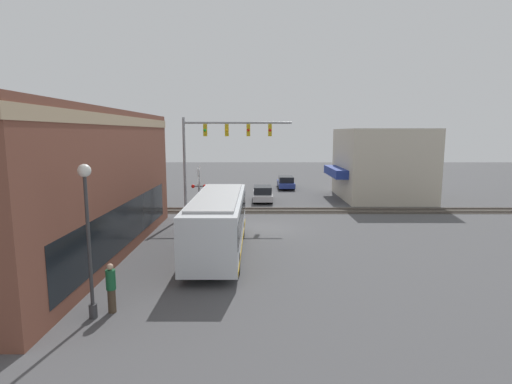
% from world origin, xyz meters
% --- Properties ---
extents(ground_plane, '(120.00, 120.00, 0.00)m').
position_xyz_m(ground_plane, '(0.00, 0.00, 0.00)').
color(ground_plane, '#4C4C4F').
extents(brick_building, '(19.03, 9.79, 7.52)m').
position_xyz_m(brick_building, '(-6.03, 12.36, 3.76)').
color(brick_building, brown).
rests_on(brick_building, ground).
extents(shop_building, '(9.38, 8.85, 6.72)m').
position_xyz_m(shop_building, '(12.49, -11.29, 3.35)').
color(shop_building, beige).
rests_on(shop_building, ground).
extents(city_bus, '(10.49, 2.59, 3.12)m').
position_xyz_m(city_bus, '(-5.38, 2.80, 1.72)').
color(city_bus, silver).
rests_on(city_bus, ground).
extents(traffic_signal_gantry, '(0.42, 8.16, 7.50)m').
position_xyz_m(traffic_signal_gantry, '(3.93, 3.64, 5.68)').
color(traffic_signal_gantry, gray).
rests_on(traffic_signal_gantry, ground).
extents(crossing_signal, '(1.41, 1.18, 3.81)m').
position_xyz_m(crossing_signal, '(4.09, 5.18, 2.30)').
color(crossing_signal, gray).
rests_on(crossing_signal, ground).
extents(streetlamp, '(0.44, 0.44, 5.36)m').
position_xyz_m(streetlamp, '(-13.12, 6.43, 3.19)').
color(streetlamp, '#38383A').
rests_on(streetlamp, ground).
extents(rail_track_near, '(2.60, 60.00, 0.15)m').
position_xyz_m(rail_track_near, '(6.00, 0.00, 0.03)').
color(rail_track_near, '#332D28').
rests_on(rail_track_near, ground).
extents(parked_car_silver, '(4.60, 1.82, 1.44)m').
position_xyz_m(parked_car_silver, '(10.70, 0.20, 0.67)').
color(parked_car_silver, '#B7B7BC').
rests_on(parked_car_silver, ground).
extents(parked_car_blue, '(4.64, 1.82, 1.43)m').
position_xyz_m(parked_car_blue, '(19.26, -2.60, 0.67)').
color(parked_car_blue, navy).
rests_on(parked_car_blue, ground).
extents(pedestrian_at_crossing, '(0.34, 0.34, 1.69)m').
position_xyz_m(pedestrian_at_crossing, '(4.01, 4.02, 0.86)').
color(pedestrian_at_crossing, '#2D3351').
rests_on(pedestrian_at_crossing, ground).
extents(pedestrian_by_lamp, '(0.34, 0.34, 1.81)m').
position_xyz_m(pedestrian_by_lamp, '(-12.68, 5.93, 0.93)').
color(pedestrian_by_lamp, '#473828').
rests_on(pedestrian_by_lamp, ground).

